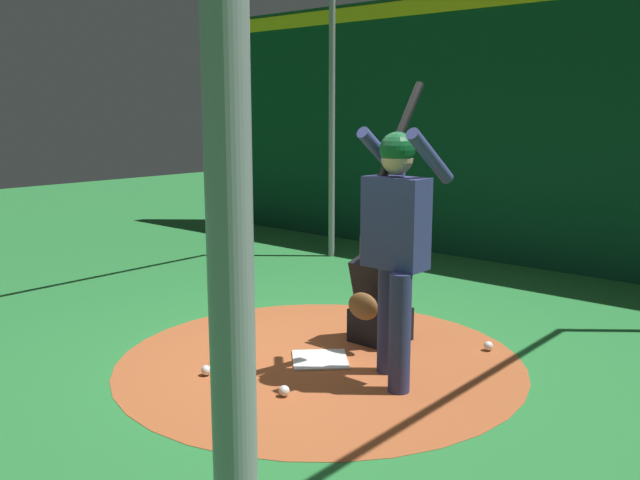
{
  "coord_description": "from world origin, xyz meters",
  "views": [
    {
      "loc": [
        3.78,
        3.28,
        1.9
      ],
      "look_at": [
        0.0,
        0.0,
        0.95
      ],
      "focal_mm": 38.36,
      "sensor_mm": 36.0,
      "label": 1
    }
  ],
  "objects_px": {
    "batter": "(396,233)",
    "baseball_2": "(284,391)",
    "home_plate": "(320,359)",
    "baseball_0": "(488,346)",
    "catcher": "(378,301)",
    "baseball_1": "(206,370)"
  },
  "relations": [
    {
      "from": "catcher",
      "to": "baseball_1",
      "type": "distance_m",
      "value": 1.53
    },
    {
      "from": "batter",
      "to": "catcher",
      "type": "xyz_separation_m",
      "value": [
        -0.59,
        -0.57,
        -0.72
      ]
    },
    {
      "from": "baseball_0",
      "to": "batter",
      "type": "bearing_deg",
      "value": -12.6
    },
    {
      "from": "home_plate",
      "to": "catcher",
      "type": "bearing_deg",
      "value": 172.68
    },
    {
      "from": "baseball_1",
      "to": "baseball_2",
      "type": "distance_m",
      "value": 0.69
    },
    {
      "from": "batter",
      "to": "baseball_1",
      "type": "xyz_separation_m",
      "value": [
        0.82,
        -1.08,
        -1.03
      ]
    },
    {
      "from": "home_plate",
      "to": "baseball_0",
      "type": "distance_m",
      "value": 1.37
    },
    {
      "from": "batter",
      "to": "baseball_2",
      "type": "relative_size",
      "value": 28.45
    },
    {
      "from": "home_plate",
      "to": "baseball_2",
      "type": "bearing_deg",
      "value": 21.23
    },
    {
      "from": "batter",
      "to": "baseball_2",
      "type": "height_order",
      "value": "batter"
    },
    {
      "from": "home_plate",
      "to": "catcher",
      "type": "relative_size",
      "value": 0.46
    },
    {
      "from": "home_plate",
      "to": "baseball_2",
      "type": "height_order",
      "value": "baseball_2"
    },
    {
      "from": "baseball_0",
      "to": "catcher",
      "type": "bearing_deg",
      "value": -62.44
    },
    {
      "from": "baseball_2",
      "to": "home_plate",
      "type": "bearing_deg",
      "value": -158.77
    },
    {
      "from": "baseball_0",
      "to": "baseball_1",
      "type": "distance_m",
      "value": 2.24
    },
    {
      "from": "home_plate",
      "to": "baseball_1",
      "type": "xyz_separation_m",
      "value": [
        0.77,
        -0.43,
        0.03
      ]
    },
    {
      "from": "batter",
      "to": "home_plate",
      "type": "bearing_deg",
      "value": -86.12
    },
    {
      "from": "catcher",
      "to": "baseball_0",
      "type": "distance_m",
      "value": 0.95
    },
    {
      "from": "home_plate",
      "to": "batter",
      "type": "bearing_deg",
      "value": 93.88
    },
    {
      "from": "batter",
      "to": "baseball_2",
      "type": "xyz_separation_m",
      "value": [
        0.71,
        -0.39,
        -1.03
      ]
    },
    {
      "from": "catcher",
      "to": "baseball_1",
      "type": "bearing_deg",
      "value": -19.87
    },
    {
      "from": "baseball_0",
      "to": "baseball_1",
      "type": "bearing_deg",
      "value": -35.59
    }
  ]
}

